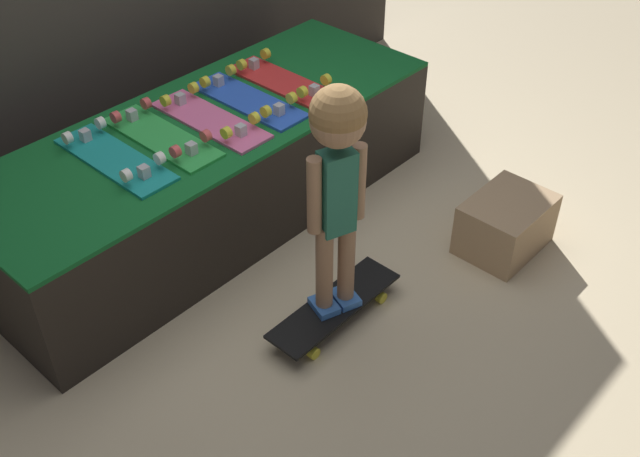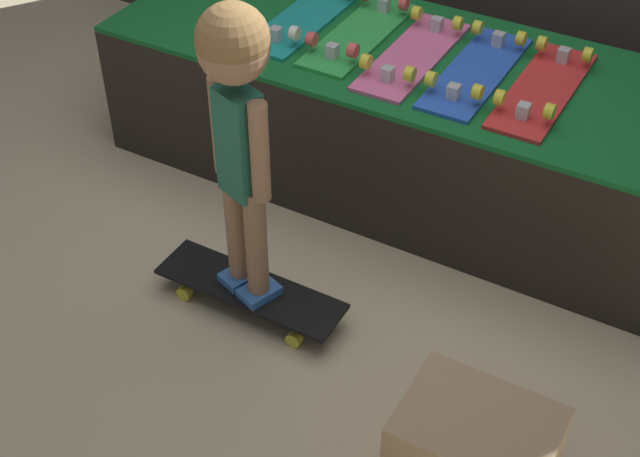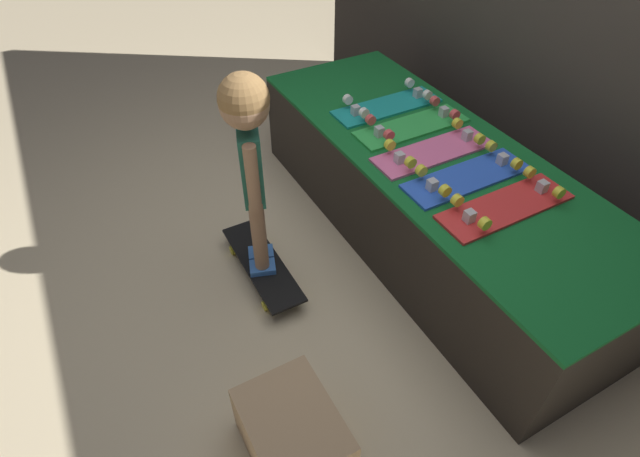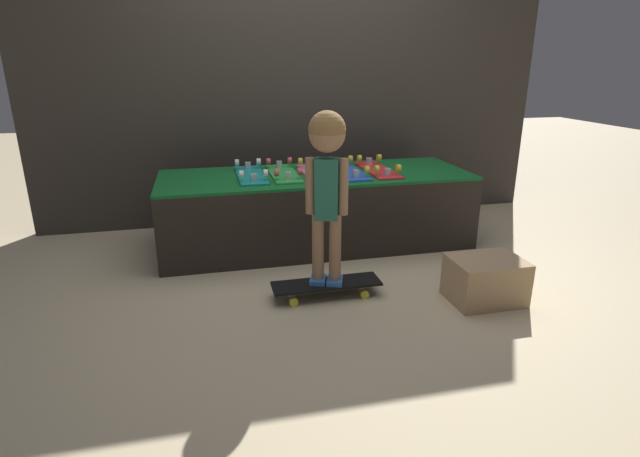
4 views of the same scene
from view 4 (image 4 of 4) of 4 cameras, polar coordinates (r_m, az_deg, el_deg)
The scene contains 11 objects.
ground_plane at distance 3.46m, azimuth 1.68°, elevation -4.89°, with size 16.00×16.00×0.00m, color beige.
back_wall at distance 4.45m, azimuth -2.70°, elevation 17.03°, with size 4.45×0.10×2.51m.
display_rack at distance 3.89m, azimuth -0.47°, elevation 2.25°, with size 2.35×0.83×0.56m.
skateboard_teal_on_rack at distance 3.77m, azimuth -7.91°, elevation 6.21°, with size 0.20×0.64×0.09m.
skateboard_green_on_rack at distance 3.79m, azimuth -4.19°, elevation 6.41°, with size 0.20×0.64×0.09m.
skateboard_pink_on_rack at distance 3.79m, azimuth -0.39°, elevation 6.46°, with size 0.20×0.64×0.09m.
skateboard_blue_on_rack at distance 3.86m, azimuth 3.17°, elevation 6.64°, with size 0.20×0.64×0.09m.
skateboard_red_on_rack at distance 3.94m, azimuth 6.61°, elevation 6.79°, with size 0.20×0.64×0.09m.
skateboard_on_floor at distance 3.08m, azimuth 0.73°, elevation -6.49°, with size 0.67×0.19×0.09m.
child at distance 2.85m, azimuth 0.79°, elevation 7.13°, with size 0.24×0.21×1.03m.
storage_box at distance 3.17m, azimuth 18.37°, elevation -5.59°, with size 0.42×0.32×0.27m.
Camera 4 is at (-0.83, -3.06, 1.39)m, focal length 28.00 mm.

